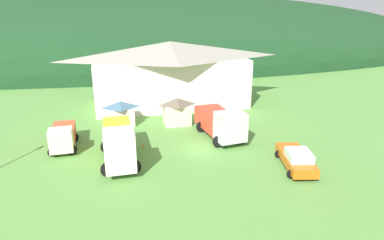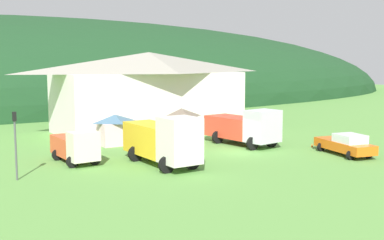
{
  "view_description": "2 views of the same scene",
  "coord_description": "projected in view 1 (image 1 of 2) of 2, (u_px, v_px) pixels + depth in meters",
  "views": [
    {
      "loc": [
        -7.13,
        -27.13,
        12.43
      ],
      "look_at": [
        -0.09,
        3.0,
        1.77
      ],
      "focal_mm": 31.97,
      "sensor_mm": 36.0,
      "label": 1
    },
    {
      "loc": [
        -22.91,
        -29.95,
        7.2
      ],
      "look_at": [
        -2.06,
        3.23,
        2.36
      ],
      "focal_mm": 45.56,
      "sensor_mm": 36.0,
      "label": 2
    }
  ],
  "objects": [
    {
      "name": "play_shed_cream",
      "position": [
        177.0,
        111.0,
        36.38
      ],
      "size": [
        2.98,
        2.19,
        2.91
      ],
      "color": "beige",
      "rests_on": "ground"
    },
    {
      "name": "light_truck_cream",
      "position": [
        63.0,
        136.0,
        30.31
      ],
      "size": [
        2.5,
        4.99,
        2.38
      ],
      "rotation": [
        0.0,
        0.0,
        -1.54
      ],
      "color": "beige",
      "rests_on": "ground"
    },
    {
      "name": "heavy_rig_striped",
      "position": [
        119.0,
        143.0,
        27.4
      ],
      "size": [
        3.13,
        7.37,
        3.53
      ],
      "rotation": [
        0.0,
        0.0,
        -1.55
      ],
      "color": "silver",
      "rests_on": "ground"
    },
    {
      "name": "ground_plane",
      "position": [
        201.0,
        149.0,
        30.57
      ],
      "size": [
        200.0,
        200.0,
        0.0
      ],
      "primitive_type": "plane",
      "color": "#5B9342"
    },
    {
      "name": "depot_building",
      "position": [
        171.0,
        73.0,
        42.57
      ],
      "size": [
        19.93,
        8.75,
        7.98
      ],
      "color": "white",
      "rests_on": "ground"
    },
    {
      "name": "traffic_cone_mid_row",
      "position": [
        278.0,
        149.0,
        30.65
      ],
      "size": [
        0.36,
        0.36,
        0.62
      ],
      "primitive_type": "cone",
      "color": "orange",
      "rests_on": "ground"
    },
    {
      "name": "play_shed_pink",
      "position": [
        121.0,
        113.0,
        36.29
      ],
      "size": [
        2.97,
        2.31,
        2.61
      ],
      "color": "beige",
      "rests_on": "ground"
    },
    {
      "name": "traffic_cone_near_pickup",
      "position": [
        143.0,
        147.0,
        31.0
      ],
      "size": [
        0.36,
        0.36,
        0.63
      ],
      "primitive_type": "cone",
      "color": "orange",
      "rests_on": "ground"
    },
    {
      "name": "tow_truck_silver",
      "position": [
        221.0,
        122.0,
        32.6
      ],
      "size": [
        3.85,
        7.11,
        3.16
      ],
      "rotation": [
        0.0,
        0.0,
        -1.45
      ],
      "color": "silver",
      "rests_on": "ground"
    },
    {
      "name": "forested_hill_backdrop",
      "position": [
        142.0,
        57.0,
        82.77
      ],
      "size": [
        165.65,
        60.0,
        29.06
      ],
      "primitive_type": "ellipsoid",
      "color": "#193D1E",
      "rests_on": "ground"
    },
    {
      "name": "service_pickup_orange",
      "position": [
        296.0,
        159.0,
        26.81
      ],
      "size": [
        3.05,
        5.57,
        1.66
      ],
      "rotation": [
        0.0,
        0.0,
        -1.78
      ],
      "color": "orange",
      "rests_on": "ground"
    }
  ]
}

